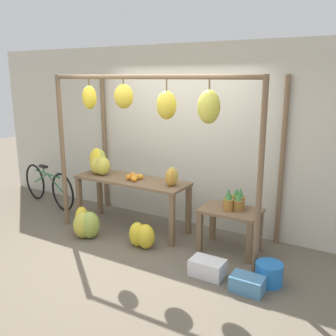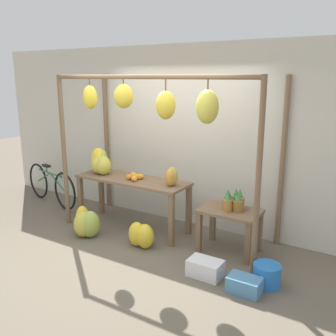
# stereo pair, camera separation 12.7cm
# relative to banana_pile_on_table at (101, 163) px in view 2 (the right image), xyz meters

# --- Properties ---
(ground_plane) EXTENTS (20.00, 20.00, 0.00)m
(ground_plane) POSITION_rel_banana_pile_on_table_xyz_m (1.16, -0.72, -0.98)
(ground_plane) COLOR #665B4C
(shop_wall_back) EXTENTS (8.00, 0.08, 2.80)m
(shop_wall_back) POSITION_rel_banana_pile_on_table_xyz_m (1.16, 0.70, 0.42)
(shop_wall_back) COLOR beige
(shop_wall_back) RESTS_ON ground_plane
(stall_awning) EXTENTS (3.17, 1.15, 2.34)m
(stall_awning) POSITION_rel_banana_pile_on_table_xyz_m (1.24, -0.22, 0.78)
(stall_awning) COLOR brown
(stall_awning) RESTS_ON ground_plane
(display_table_main) EXTENTS (1.82, 0.60, 0.80)m
(display_table_main) POSITION_rel_banana_pile_on_table_xyz_m (0.61, 0.01, -0.30)
(display_table_main) COLOR brown
(display_table_main) RESTS_ON ground_plane
(display_table_side) EXTENTS (0.79, 0.54, 0.59)m
(display_table_side) POSITION_rel_banana_pile_on_table_xyz_m (2.21, 0.04, -0.52)
(display_table_side) COLOR brown
(display_table_side) RESTS_ON ground_plane
(banana_pile_on_table) EXTENTS (0.47, 0.41, 0.41)m
(banana_pile_on_table) POSITION_rel_banana_pile_on_table_xyz_m (0.00, 0.00, 0.00)
(banana_pile_on_table) COLOR gold
(banana_pile_on_table) RESTS_ON display_table_main
(orange_pile) EXTENTS (0.22, 0.25, 0.10)m
(orange_pile) POSITION_rel_banana_pile_on_table_xyz_m (0.69, -0.01, -0.13)
(orange_pile) COLOR orange
(orange_pile) RESTS_ON display_table_main
(pineapple_cluster) EXTENTS (0.28, 0.33, 0.29)m
(pineapple_cluster) POSITION_rel_banana_pile_on_table_xyz_m (2.25, 0.09, -0.27)
(pineapple_cluster) COLOR #A3702D
(pineapple_cluster) RESTS_ON display_table_side
(banana_pile_ground_left) EXTENTS (0.49, 0.42, 0.43)m
(banana_pile_ground_left) POSITION_rel_banana_pile_on_table_xyz_m (0.20, -0.61, -0.78)
(banana_pile_ground_left) COLOR #9EB247
(banana_pile_ground_left) RESTS_ON ground_plane
(banana_pile_ground_right) EXTENTS (0.44, 0.29, 0.35)m
(banana_pile_ground_right) POSITION_rel_banana_pile_on_table_xyz_m (1.13, -0.48, -0.80)
(banana_pile_ground_right) COLOR yellow
(banana_pile_ground_right) RESTS_ON ground_plane
(fruit_crate_white) EXTENTS (0.40, 0.27, 0.20)m
(fruit_crate_white) POSITION_rel_banana_pile_on_table_xyz_m (2.24, -0.72, -0.87)
(fruit_crate_white) COLOR silver
(fruit_crate_white) RESTS_ON ground_plane
(blue_bucket) EXTENTS (0.31, 0.31, 0.25)m
(blue_bucket) POSITION_rel_banana_pile_on_table_xyz_m (2.92, -0.53, -0.85)
(blue_bucket) COLOR blue
(blue_bucket) RESTS_ON ground_plane
(parked_bicycle) EXTENTS (1.63, 0.40, 0.73)m
(parked_bicycle) POSITION_rel_banana_pile_on_table_xyz_m (-1.38, 0.14, -0.62)
(parked_bicycle) COLOR black
(parked_bicycle) RESTS_ON ground_plane
(papaya_pile) EXTENTS (0.19, 0.20, 0.28)m
(papaya_pile) POSITION_rel_banana_pile_on_table_xyz_m (1.33, -0.00, -0.04)
(papaya_pile) COLOR #B2993D
(papaya_pile) RESTS_ON display_table_main
(fruit_crate_purple) EXTENTS (0.36, 0.24, 0.18)m
(fruit_crate_purple) POSITION_rel_banana_pile_on_table_xyz_m (2.76, -0.81, -0.88)
(fruit_crate_purple) COLOR #4C84B2
(fruit_crate_purple) RESTS_ON ground_plane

